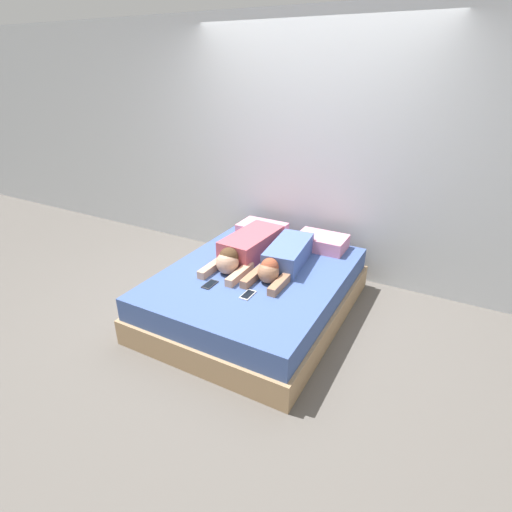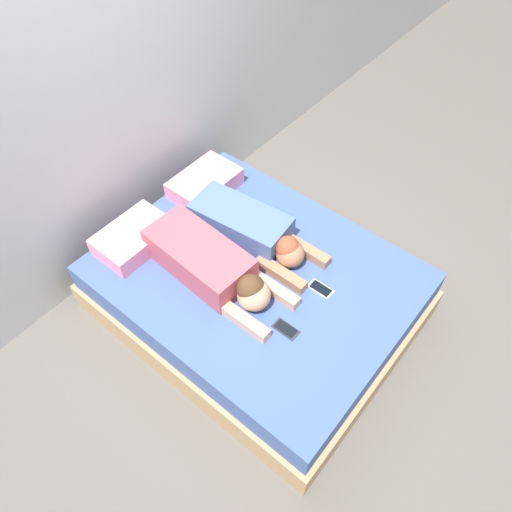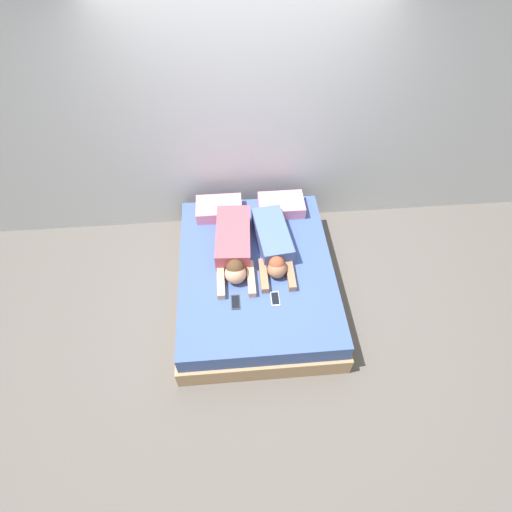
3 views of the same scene
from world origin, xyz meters
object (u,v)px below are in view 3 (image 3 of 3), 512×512
(cell_phone_right, at_px, (275,299))
(pillow_head_right, at_px, (281,205))
(pillow_head_left, at_px, (219,209))
(cell_phone_left, at_px, (235,302))
(bed, at_px, (256,279))
(person_right, at_px, (273,244))
(person_left, at_px, (234,246))

(cell_phone_right, bearing_deg, pillow_head_right, 80.48)
(pillow_head_left, relative_size, cell_phone_left, 3.15)
(bed, distance_m, pillow_head_left, 0.88)
(pillow_head_left, distance_m, person_right, 0.78)
(person_right, height_order, cell_phone_left, person_right)
(bed, xyz_separation_m, cell_phone_left, (-0.22, -0.41, 0.23))
(cell_phone_left, bearing_deg, pillow_head_right, 64.36)
(cell_phone_left, height_order, cell_phone_right, same)
(person_right, distance_m, cell_phone_right, 0.59)
(bed, xyz_separation_m, pillow_head_right, (0.34, 0.76, 0.29))
(pillow_head_right, bearing_deg, bed, -114.04)
(cell_phone_left, bearing_deg, person_left, 88.35)
(person_left, distance_m, cell_phone_right, 0.68)
(person_left, bearing_deg, pillow_head_right, 46.92)
(person_left, xyz_separation_m, cell_phone_left, (-0.02, -0.58, -0.10))
(bed, relative_size, person_right, 2.03)
(person_left, bearing_deg, pillow_head_left, 102.97)
(pillow_head_right, bearing_deg, person_left, -133.08)
(bed, height_order, person_left, person_left)
(cell_phone_left, bearing_deg, cell_phone_right, 1.18)
(bed, bearing_deg, person_left, 139.02)
(pillow_head_left, xyz_separation_m, cell_phone_right, (0.48, -1.16, -0.06))
(person_left, xyz_separation_m, person_right, (0.39, 0.01, -0.01))
(pillow_head_left, distance_m, cell_phone_left, 1.17)
(pillow_head_right, height_order, person_right, person_right)
(bed, bearing_deg, cell_phone_right, -70.24)
(pillow_head_left, distance_m, pillow_head_right, 0.68)
(pillow_head_right, bearing_deg, person_right, -104.65)
(cell_phone_left, xyz_separation_m, cell_phone_right, (0.36, 0.01, 0.00))
(bed, bearing_deg, pillow_head_right, 65.96)
(person_left, bearing_deg, person_right, 0.75)
(cell_phone_left, relative_size, cell_phone_right, 1.00)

